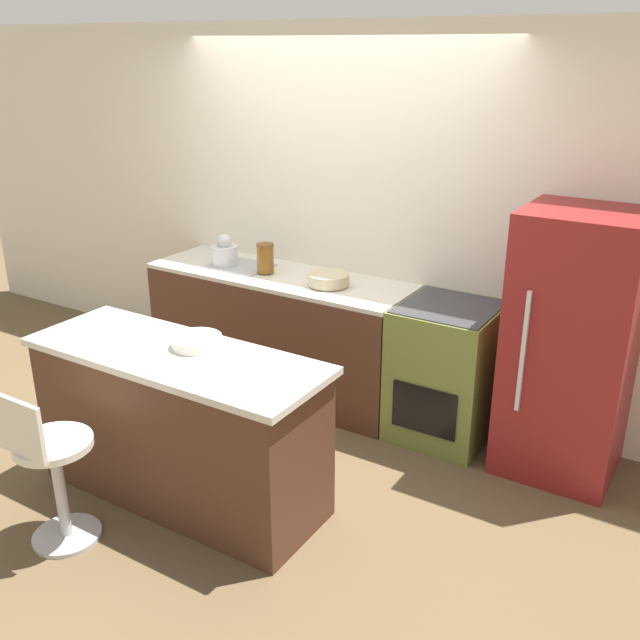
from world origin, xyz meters
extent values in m
plane|color=brown|center=(0.00, 0.00, 0.00)|extent=(14.00, 14.00, 0.00)
cube|color=silver|center=(0.00, 0.68, 1.30)|extent=(8.00, 0.06, 2.60)
cube|color=#4C2D1E|center=(-0.30, 0.33, 0.44)|extent=(1.99, 0.63, 0.87)
cube|color=beige|center=(-0.30, 0.33, 0.89)|extent=(1.99, 0.63, 0.03)
cube|color=#9EA3A8|center=(-0.65, 0.33, 0.90)|extent=(0.44, 0.35, 0.01)
cube|color=#4C2D1E|center=(0.02, -1.10, 0.43)|extent=(1.67, 0.60, 0.86)
cube|color=beige|center=(0.02, -1.10, 0.88)|extent=(1.73, 0.63, 0.04)
cube|color=olive|center=(1.01, 0.33, 0.45)|extent=(0.61, 0.63, 0.90)
cube|color=black|center=(1.01, 0.01, 0.32)|extent=(0.43, 0.01, 0.32)
cube|color=#333338|center=(1.01, 0.33, 0.90)|extent=(0.58, 0.60, 0.01)
cube|color=maroon|center=(1.77, 0.34, 0.80)|extent=(0.68, 0.62, 1.61)
cube|color=silver|center=(1.58, 0.01, 0.84)|extent=(0.02, 0.02, 0.72)
cylinder|color=#B7B7BC|center=(-0.25, -1.73, 0.01)|extent=(0.36, 0.36, 0.02)
cylinder|color=#B7B7BC|center=(-0.25, -1.73, 0.27)|extent=(0.06, 0.06, 0.55)
cylinder|color=silver|center=(-0.25, -1.73, 0.57)|extent=(0.40, 0.40, 0.04)
cube|color=silver|center=(-0.25, -1.90, 0.74)|extent=(0.34, 0.02, 0.30)
cylinder|color=silver|center=(-0.76, 0.30, 0.98)|extent=(0.20, 0.20, 0.14)
sphere|color=silver|center=(-0.76, 0.30, 1.08)|extent=(0.11, 0.11, 0.11)
cylinder|color=#C1B28E|center=(0.14, 0.30, 0.95)|extent=(0.28, 0.28, 0.08)
cylinder|color=brown|center=(-0.39, 0.30, 1.01)|extent=(0.12, 0.12, 0.19)
cylinder|color=brown|center=(-0.39, 0.30, 1.11)|extent=(0.13, 0.13, 0.02)
cylinder|color=white|center=(0.08, -0.98, 0.93)|extent=(0.28, 0.28, 0.06)
camera|label=1|loc=(2.53, -3.66, 2.45)|focal=40.00mm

